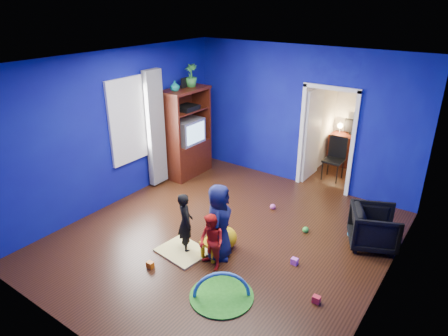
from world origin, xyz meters
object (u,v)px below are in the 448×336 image
Objects in this scene: toddler_red at (211,242)px; kid_chair at (212,243)px; hopper_ball at (226,238)px; vase at (175,86)px; crt_tv at (188,131)px; child_black at (185,222)px; tv_armoire at (186,133)px; armchair at (374,228)px; folding_chair at (334,160)px; child_navy at (219,222)px; play_mat at (222,296)px; study_desk at (348,151)px.

toddler_red reaches higher than kid_chair.
toddler_red is 2.42× the size of hopper_ball.
vase reaches higher than crt_tv.
tv_armoire is at bearing -15.00° from child_black.
tv_armoire is at bearing 59.58° from armchair.
toddler_red is at bearing -94.08° from folding_chair.
folding_chair is at bearing 30.09° from crt_tv.
hopper_ball is at bearing 87.72° from kid_chair.
child_black is at bearing 79.79° from child_navy.
child_black is at bearing -176.07° from toddler_red.
toddler_red is (0.61, -0.13, -0.06)m from child_black.
vase is at bearing 26.62° from child_navy.
crt_tv reaches higher than child_black.
toddler_red is at bearing 138.46° from play_mat.
child_navy is 0.34m from toddler_red.
crt_tv reaches higher than study_desk.
toddler_red reaches higher than play_mat.
kid_chair is (-0.15, 0.20, -0.19)m from toddler_red.
vase reaches higher than child_navy.
kid_chair is at bearing -136.55° from child_black.
child_navy reaches higher than armchair.
vase reaches higher than armchair.
folding_chair reaches higher than toddler_red.
armchair is 2.75m from play_mat.
crt_tv is at bearing 151.82° from toddler_red.
armchair is 0.80× the size of folding_chair.
folding_chair is (2.82, 1.61, -0.52)m from tv_armoire.
play_mat is (3.03, -2.59, -2.05)m from vase.
study_desk reaches higher than armchair.
play_mat is at bearing -40.58° from vase.
tv_armoire reaches higher than armchair.
child_black is 0.81× the size of child_navy.
child_black reaches higher than folding_chair.
tv_armoire is at bearing 90.00° from vase.
vase is 3.57m from kid_chair.
hopper_ball is at bearing 119.00° from toddler_red.
crt_tv is 3.26m from folding_chair.
tv_armoire is 2.23× the size of study_desk.
crt_tv is 3.84m from study_desk.
crt_tv reaches higher than toddler_red.
study_desk is at bearing 42.36° from tv_armoire.
vase is at bearing 155.99° from toddler_red.
tv_armoire reaches higher than crt_tv.
child_navy is 3.37× the size of hopper_ball.
crt_tv reaches higher than kid_chair.
child_navy is at bearing 120.12° from toddler_red.
folding_chair is (0.44, 3.86, 0.21)m from kid_chair.
child_black reaches higher than play_mat.
child_black is at bearing -46.42° from vase.
child_navy is at bearing -41.80° from crt_tv.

